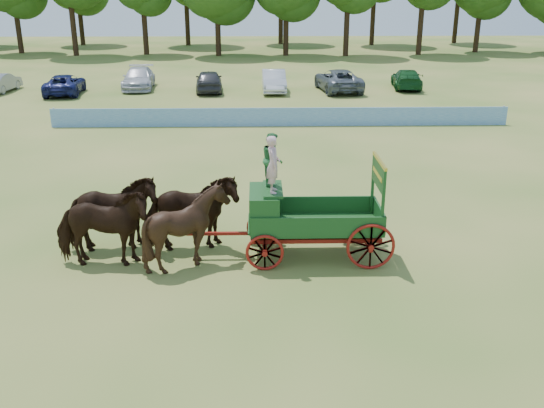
{
  "coord_description": "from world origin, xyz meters",
  "views": [
    {
      "loc": [
        -2.32,
        -16.03,
        7.72
      ],
      "look_at": [
        -1.9,
        1.49,
        1.3
      ],
      "focal_mm": 40.0,
      "sensor_mm": 36.0,
      "label": 1
    }
  ],
  "objects": [
    {
      "name": "ground",
      "position": [
        0.0,
        0.0,
        0.0
      ],
      "size": [
        160.0,
        160.0,
        0.0
      ],
      "primitive_type": "plane",
      "color": "#A8924C",
      "rests_on": "ground"
    },
    {
      "name": "horse_lead_left",
      "position": [
        -6.75,
        -0.06,
        1.18
      ],
      "size": [
        2.81,
        1.28,
        2.37
      ],
      "primitive_type": "imported",
      "rotation": [
        0.0,
        0.0,
        1.57
      ],
      "color": "black",
      "rests_on": "ground"
    },
    {
      "name": "horse_lead_right",
      "position": [
        -6.75,
        1.04,
        1.18
      ],
      "size": [
        2.99,
        1.76,
        2.37
      ],
      "primitive_type": "imported",
      "rotation": [
        0.0,
        0.0,
        1.75
      ],
      "color": "black",
      "rests_on": "ground"
    },
    {
      "name": "horse_wheel_left",
      "position": [
        -4.35,
        -0.06,
        1.19
      ],
      "size": [
        2.49,
        2.3,
        2.37
      ],
      "primitive_type": "imported",
      "rotation": [
        0.0,
        0.0,
        1.37
      ],
      "color": "black",
      "rests_on": "ground"
    },
    {
      "name": "horse_wheel_right",
      "position": [
        -4.35,
        1.04,
        1.18
      ],
      "size": [
        2.99,
        1.77,
        2.37
      ],
      "primitive_type": "imported",
      "rotation": [
        0.0,
        0.0,
        1.75
      ],
      "color": "black",
      "rests_on": "ground"
    },
    {
      "name": "farm_dray",
      "position": [
        -1.39,
        0.51,
        1.65
      ],
      "size": [
        6.0,
        2.0,
        3.78
      ],
      "color": "#A12010",
      "rests_on": "ground"
    },
    {
      "name": "sponsor_banner",
      "position": [
        -1.0,
        18.0,
        0.53
      ],
      "size": [
        26.0,
        0.08,
        1.05
      ],
      "primitive_type": "cube",
      "color": "#206EAF",
      "rests_on": "ground"
    },
    {
      "name": "parked_cars",
      "position": [
        -7.13,
        29.9,
        0.78
      ],
      "size": [
        37.48,
        7.82,
        1.64
      ],
      "color": "silver",
      "rests_on": "ground"
    }
  ]
}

